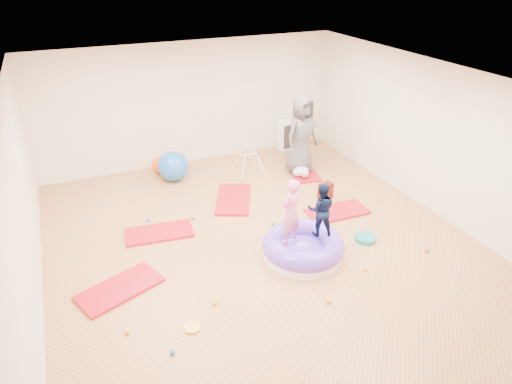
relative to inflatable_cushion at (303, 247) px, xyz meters
name	(u,v)px	position (x,y,z in m)	size (l,w,h in m)	color
room	(264,172)	(-0.48, 0.53, 1.23)	(7.01, 8.01, 2.81)	#A65534
gym_mat_front_left	(120,289)	(-2.92, 0.33, -0.14)	(1.22, 0.61, 0.05)	red
gym_mat_mid_left	(159,233)	(-2.03, 1.62, -0.14)	(1.18, 0.59, 0.05)	red
gym_mat_center_back	(233,199)	(-0.36, 2.25, -0.14)	(1.30, 0.65, 0.05)	red
gym_mat_right	(337,211)	(1.30, 0.97, -0.14)	(1.17, 0.58, 0.05)	red
gym_mat_rear_right	(304,172)	(1.58, 2.81, -0.14)	(1.07, 0.53, 0.04)	red
inflatable_cushion	(303,247)	(0.00, 0.00, 0.00)	(1.35, 1.35, 0.43)	white
child_pink	(291,208)	(-0.24, 0.04, 0.77)	(0.40, 0.26, 1.09)	pink
child_navy	(321,207)	(0.30, 0.01, 0.69)	(0.45, 0.35, 0.92)	black
adult_caregiver	(301,135)	(1.51, 2.88, 0.75)	(0.85, 0.56, 1.75)	#4E4E4E
infant	(302,172)	(1.40, 2.60, -0.01)	(0.38, 0.39, 0.22)	silver
ball_pit_balls	(252,268)	(-0.92, 0.00, -0.13)	(5.00, 3.39, 0.07)	blue
exercise_ball_blue	(173,166)	(-1.22, 3.66, 0.17)	(0.67, 0.67, 0.67)	blue
exercise_ball_orange	(161,165)	(-1.40, 4.13, 0.03)	(0.38, 0.38, 0.38)	#FF4C00
infant_play_gym	(249,160)	(0.44, 3.35, 0.14)	(0.60, 0.57, 0.46)	white
cube_shelf	(292,134)	(2.06, 4.32, 0.19)	(0.72, 0.36, 0.72)	white
balance_disc	(365,238)	(1.22, -0.04, -0.13)	(0.37, 0.37, 0.08)	#1B8077
backpack	(325,191)	(1.39, 1.57, 0.00)	(0.29, 0.18, 0.34)	#B52211
yellow_toy	(192,328)	(-2.16, -0.87, -0.15)	(0.22, 0.22, 0.03)	orange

